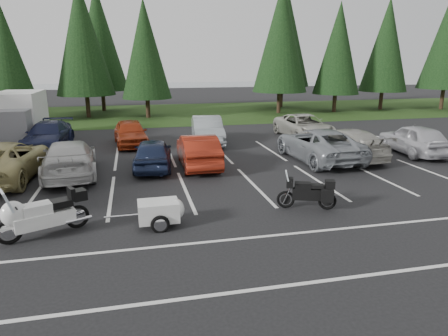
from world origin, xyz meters
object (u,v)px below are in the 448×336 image
adventure_motorcycle (307,190)px  car_far_2 (131,133)px  car_near_3 (70,158)px  car_near_4 (153,154)px  car_near_2 (3,160)px  box_truck (17,118)px  car_near_8 (414,139)px  touring_motorcycle (43,210)px  car_far_3 (207,130)px  car_near_6 (318,144)px  car_far_1 (48,135)px  car_far_4 (304,126)px  car_near_5 (198,150)px  car_near_7 (347,143)px  cargo_trailer (159,214)px

adventure_motorcycle → car_far_2: bearing=135.0°
car_near_3 → car_near_4: size_ratio=1.28×
car_near_2 → car_near_4: 6.03m
box_truck → car_near_8: box_truck is taller
touring_motorcycle → car_near_8: bearing=-3.0°
car_near_8 → car_near_3: bearing=5.4°
car_far_3 → adventure_motorcycle: 11.39m
car_near_6 → touring_motorcycle: (-11.27, -6.46, -0.02)m
box_truck → car_near_3: bearing=-64.3°
car_near_4 → car_far_1: 7.94m
car_near_4 → car_near_6: car_near_6 is taller
car_near_8 → adventure_motorcycle: bearing=39.5°
car_far_1 → touring_motorcycle: (2.12, -12.39, 0.04)m
box_truck → car_far_4: box_truck is taller
car_near_4 → adventure_motorcycle: bearing=131.8°
box_truck → car_far_1: (2.06, -2.20, -0.73)m
car_near_3 → car_near_5: 5.52m
car_near_3 → car_far_2: 6.40m
car_far_3 → car_far_4: (6.26, 0.38, -0.05)m
box_truck → touring_motorcycle: bearing=-74.0°
car_near_4 → adventure_motorcycle: (4.62, -6.26, -0.04)m
adventure_motorcycle → car_near_7: bearing=71.3°
car_far_1 → touring_motorcycle: touring_motorcycle is taller
car_far_4 → car_near_8: bearing=-57.5°
car_near_2 → car_far_3: size_ratio=1.19×
car_near_5 → car_near_2: bearing=2.9°
box_truck → car_near_2: size_ratio=0.99×
car_far_3 → touring_motorcycle: (-6.74, -11.66, -0.03)m
car_near_5 → car_near_6: size_ratio=0.80×
car_near_2 → car_near_4: (6.02, 0.32, -0.09)m
cargo_trailer → box_truck: bearing=115.4°
car_near_2 → car_near_6: 13.98m
car_near_3 → car_far_3: size_ratio=1.09×
touring_motorcycle → car_near_6: bearing=5.4°
car_near_3 → cargo_trailer: (3.27, -6.24, -0.36)m
car_far_2 → car_far_4: (10.65, -0.06, -0.00)m
car_near_2 → car_far_4: car_near_2 is taller
car_near_7 → car_far_2: (-10.49, 5.55, -0.01)m
box_truck → cargo_trailer: 16.38m
car_far_3 → car_far_4: bearing=8.8°
car_near_7 → car_far_1: (-14.96, 5.84, -0.02)m
car_near_8 → car_far_3: car_near_8 is taller
car_near_3 → car_near_5: car_near_3 is taller
car_near_6 → car_far_4: size_ratio=1.07×
box_truck → car_far_2: 7.02m
cargo_trailer → car_near_4: bearing=87.2°
car_near_7 → car_far_1: car_near_7 is taller
car_near_7 → car_far_4: (0.16, 5.49, -0.01)m
car_near_7 → car_near_8: (3.87, 0.02, 0.04)m
car_far_4 → cargo_trailer: car_far_4 is taller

